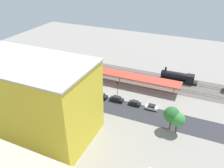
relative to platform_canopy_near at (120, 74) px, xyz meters
The scene contains 22 objects.
ground_plane 12.82m from the platform_canopy_near, 81.44° to the left, with size 165.07×165.07×0.00m, color gray.
rail_bed 8.77m from the platform_canopy_near, 76.57° to the right, with size 103.17×14.45×0.01m, color #5B544C.
street_asphalt 16.10m from the platform_canopy_near, 83.33° to the left, with size 103.17×9.00×0.01m, color #2D2D33.
track_rails 8.69m from the platform_canopy_near, 76.57° to the right, with size 103.17×8.49×0.12m.
platform_canopy_near is the anchor object (origin of this frame).
locomotive 23.71m from the platform_canopy_near, 152.76° to the right, with size 14.11×2.99×5.17m.
parked_car_0 20.33m from the platform_canopy_near, 143.17° to the left, with size 4.04×1.91×1.59m.
parked_car_1 16.14m from the platform_canopy_near, 130.60° to the left, with size 4.08×1.87×1.59m.
parked_car_2 13.23m from the platform_canopy_near, 107.62° to the left, with size 4.71×1.82×1.83m.
parked_car_3 13.13m from the platform_canopy_near, 81.32° to the left, with size 4.60×1.95×1.88m.
parked_car_4 15.23m from the platform_canopy_near, 56.11° to the left, with size 4.31×1.87×1.79m.
parked_car_5 18.13m from the platform_canopy_near, 41.31° to the left, with size 4.35×1.81×1.76m.
parked_car_6 23.55m from the platform_canopy_near, 29.82° to the left, with size 4.69×1.98×1.56m.
construction_building 37.26m from the platform_canopy_near, 69.19° to the left, with size 36.56×17.87×20.70m, color yellow.
construction_roof_slab 40.41m from the platform_canopy_near, 69.19° to the left, with size 37.16×18.47×0.40m, color #B7B2A8.
box_truck_0 19.66m from the platform_canopy_near, 77.99° to the left, with size 9.09×2.70×3.61m.
box_truck_1 20.76m from the platform_canopy_near, 72.84° to the left, with size 8.60×2.43×3.39m.
street_tree_0 30.66m from the platform_canopy_near, 139.78° to the left, with size 4.52×4.52×7.57m.
street_tree_1 21.33m from the platform_canopy_near, 88.08° to the left, with size 5.59×5.59×8.11m.
street_tree_2 22.09m from the platform_canopy_near, 65.63° to the left, with size 6.06×6.06×8.14m.
street_tree_3 32.36m from the platform_canopy_near, 141.09° to the left, with size 4.09×4.09×6.66m.
traffic_light 11.31m from the platform_canopy_near, 108.01° to the left, with size 0.50×0.36×6.87m.
Camera 1 is at (-30.21, 60.37, 43.02)m, focal length 36.30 mm.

